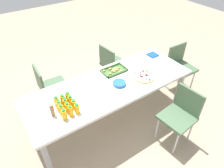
{
  "coord_description": "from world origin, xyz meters",
  "views": [
    {
      "loc": [
        -1.18,
        -1.77,
        2.46
      ],
      "look_at": [
        0.01,
        -0.03,
        0.77
      ],
      "focal_mm": 32.74,
      "sensor_mm": 36.0,
      "label": 1
    }
  ],
  "objects_px": {
    "juice_bottle_8": "(70,101)",
    "chair_near_right": "(181,113)",
    "juice_bottle_0": "(64,114)",
    "plate_stack": "(119,83)",
    "juice_bottle_2": "(77,109)",
    "juice_bottle_3": "(61,110)",
    "party_table": "(110,88)",
    "juice_bottle_1": "(71,111)",
    "juice_bottle_7": "(65,104)",
    "snack_tray": "(114,70)",
    "juice_bottle_9": "(57,102)",
    "chair_far_right": "(112,63)",
    "napkin_stack": "(153,55)",
    "chair_end": "(180,64)",
    "juice_bottle_10": "(63,100)",
    "juice_bottle_11": "(68,98)",
    "juice_bottle_4": "(68,108)",
    "fruit_pizza": "(144,76)",
    "juice_bottle_6": "(59,106)",
    "chair_far_left": "(49,85)",
    "juice_bottle_5": "(74,105)",
    "cardboard_tube": "(52,110)"
  },
  "relations": [
    {
      "from": "juice_bottle_2",
      "to": "napkin_stack",
      "type": "relative_size",
      "value": 0.92
    },
    {
      "from": "juice_bottle_10",
      "to": "snack_tray",
      "type": "distance_m",
      "value": 0.91
    },
    {
      "from": "juice_bottle_5",
      "to": "juice_bottle_8",
      "type": "distance_m",
      "value": 0.08
    },
    {
      "from": "juice_bottle_4",
      "to": "juice_bottle_7",
      "type": "bearing_deg",
      "value": 84.83
    },
    {
      "from": "party_table",
      "to": "chair_end",
      "type": "xyz_separation_m",
      "value": [
        1.49,
        0.04,
        -0.19
      ]
    },
    {
      "from": "juice_bottle_4",
      "to": "plate_stack",
      "type": "bearing_deg",
      "value": 5.45
    },
    {
      "from": "juice_bottle_1",
      "to": "juice_bottle_6",
      "type": "distance_m",
      "value": 0.17
    },
    {
      "from": "juice_bottle_9",
      "to": "chair_near_right",
      "type": "bearing_deg",
      "value": -29.44
    },
    {
      "from": "party_table",
      "to": "juice_bottle_1",
      "type": "xyz_separation_m",
      "value": [
        -0.67,
        -0.22,
        0.13
      ]
    },
    {
      "from": "chair_far_left",
      "to": "juice_bottle_2",
      "type": "bearing_deg",
      "value": 2.49
    },
    {
      "from": "napkin_stack",
      "to": "plate_stack",
      "type": "bearing_deg",
      "value": -160.84
    },
    {
      "from": "juice_bottle_7",
      "to": "fruit_pizza",
      "type": "bearing_deg",
      "value": -2.8
    },
    {
      "from": "chair_far_right",
      "to": "chair_end",
      "type": "height_order",
      "value": "same"
    },
    {
      "from": "party_table",
      "to": "cardboard_tube",
      "type": "distance_m",
      "value": 0.86
    },
    {
      "from": "juice_bottle_10",
      "to": "juice_bottle_11",
      "type": "height_order",
      "value": "juice_bottle_11"
    },
    {
      "from": "juice_bottle_8",
      "to": "chair_near_right",
      "type": "bearing_deg",
      "value": -29.79
    },
    {
      "from": "fruit_pizza",
      "to": "juice_bottle_8",
      "type": "bearing_deg",
      "value": 176.49
    },
    {
      "from": "juice_bottle_7",
      "to": "snack_tray",
      "type": "relative_size",
      "value": 0.4
    },
    {
      "from": "juice_bottle_0",
      "to": "plate_stack",
      "type": "distance_m",
      "value": 0.86
    },
    {
      "from": "juice_bottle_6",
      "to": "juice_bottle_11",
      "type": "xyz_separation_m",
      "value": [
        0.14,
        0.07,
        0.0
      ]
    },
    {
      "from": "fruit_pizza",
      "to": "chair_far_right",
      "type": "bearing_deg",
      "value": 86.34
    },
    {
      "from": "juice_bottle_10",
      "to": "snack_tray",
      "type": "height_order",
      "value": "juice_bottle_10"
    },
    {
      "from": "juice_bottle_10",
      "to": "juice_bottle_0",
      "type": "bearing_deg",
      "value": -109.77
    },
    {
      "from": "chair_far_left",
      "to": "snack_tray",
      "type": "height_order",
      "value": "chair_far_left"
    },
    {
      "from": "juice_bottle_9",
      "to": "plate_stack",
      "type": "bearing_deg",
      "value": -5.43
    },
    {
      "from": "party_table",
      "to": "juice_bottle_4",
      "type": "distance_m",
      "value": 0.71
    },
    {
      "from": "party_table",
      "to": "chair_end",
      "type": "distance_m",
      "value": 1.5
    },
    {
      "from": "juice_bottle_3",
      "to": "cardboard_tube",
      "type": "distance_m",
      "value": 0.1
    },
    {
      "from": "chair_far_right",
      "to": "juice_bottle_6",
      "type": "height_order",
      "value": "juice_bottle_6"
    },
    {
      "from": "juice_bottle_8",
      "to": "juice_bottle_11",
      "type": "xyz_separation_m",
      "value": [
        0.0,
        0.07,
        0.0
      ]
    },
    {
      "from": "juice_bottle_2",
      "to": "juice_bottle_9",
      "type": "bearing_deg",
      "value": 122.46
    },
    {
      "from": "chair_end",
      "to": "chair_far_left",
      "type": "relative_size",
      "value": 1.0
    },
    {
      "from": "juice_bottle_2",
      "to": "juice_bottle_3",
      "type": "height_order",
      "value": "juice_bottle_3"
    },
    {
      "from": "chair_far_left",
      "to": "napkin_stack",
      "type": "relative_size",
      "value": 5.53
    },
    {
      "from": "juice_bottle_11",
      "to": "juice_bottle_1",
      "type": "bearing_deg",
      "value": -107.65
    },
    {
      "from": "juice_bottle_0",
      "to": "juice_bottle_8",
      "type": "distance_m",
      "value": 0.22
    },
    {
      "from": "juice_bottle_3",
      "to": "juice_bottle_10",
      "type": "distance_m",
      "value": 0.17
    },
    {
      "from": "juice_bottle_5",
      "to": "fruit_pizza",
      "type": "height_order",
      "value": "juice_bottle_5"
    },
    {
      "from": "chair_far_right",
      "to": "napkin_stack",
      "type": "relative_size",
      "value": 5.53
    },
    {
      "from": "party_table",
      "to": "juice_bottle_8",
      "type": "xyz_separation_m",
      "value": [
        -0.6,
        -0.07,
        0.13
      ]
    },
    {
      "from": "juice_bottle_1",
      "to": "juice_bottle_7",
      "type": "height_order",
      "value": "juice_bottle_1"
    },
    {
      "from": "juice_bottle_2",
      "to": "juice_bottle_6",
      "type": "xyz_separation_m",
      "value": [
        -0.15,
        0.16,
        -0.0
      ]
    },
    {
      "from": "juice_bottle_8",
      "to": "plate_stack",
      "type": "bearing_deg",
      "value": -0.8
    },
    {
      "from": "juice_bottle_6",
      "to": "snack_tray",
      "type": "xyz_separation_m",
      "value": [
        0.96,
        0.29,
        -0.05
      ]
    },
    {
      "from": "juice_bottle_2",
      "to": "juice_bottle_11",
      "type": "distance_m",
      "value": 0.23
    },
    {
      "from": "juice_bottle_4",
      "to": "juice_bottle_11",
      "type": "xyz_separation_m",
      "value": [
        0.07,
        0.15,
        0.0
      ]
    },
    {
      "from": "party_table",
      "to": "chair_end",
      "type": "relative_size",
      "value": 2.78
    },
    {
      "from": "snack_tray",
      "to": "juice_bottle_7",
      "type": "bearing_deg",
      "value": -161.51
    },
    {
      "from": "juice_bottle_1",
      "to": "juice_bottle_7",
      "type": "xyz_separation_m",
      "value": [
        0.0,
        0.14,
        -0.0
      ]
    },
    {
      "from": "juice_bottle_0",
      "to": "juice_bottle_3",
      "type": "distance_m",
      "value": 0.08
    }
  ]
}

